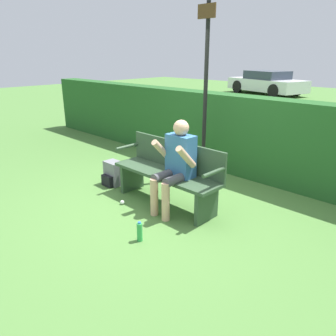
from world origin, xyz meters
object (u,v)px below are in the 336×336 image
(backpack, at_px, (113,174))
(parked_car, at_px, (266,83))
(water_bottle, at_px, (140,232))
(person_seated, at_px, (176,162))
(park_bench, at_px, (169,172))
(signpost, at_px, (205,87))

(backpack, height_order, parked_car, parked_car)
(backpack, distance_m, water_bottle, 1.89)
(person_seated, bearing_deg, parked_car, 113.88)
(backpack, bearing_deg, water_bottle, -27.34)
(park_bench, xyz_separation_m, parked_car, (-5.88, 13.73, 0.13))
(person_seated, bearing_deg, water_bottle, -74.25)
(signpost, bearing_deg, person_seated, -66.13)
(park_bench, height_order, person_seated, person_seated)
(backpack, relative_size, signpost, 0.14)
(park_bench, height_order, backpack, park_bench)
(signpost, bearing_deg, park_bench, -74.22)
(person_seated, relative_size, water_bottle, 5.15)
(park_bench, distance_m, water_bottle, 1.19)
(signpost, xyz_separation_m, parked_car, (-5.52, 12.48, -0.98))
(backpack, height_order, signpost, signpost)
(water_bottle, height_order, signpost, signpost)
(person_seated, height_order, signpost, signpost)
(person_seated, distance_m, backpack, 1.52)
(person_seated, xyz_separation_m, backpack, (-1.42, -0.03, -0.54))
(person_seated, xyz_separation_m, water_bottle, (0.25, -0.90, -0.61))
(water_bottle, bearing_deg, parked_car, 113.41)
(backpack, height_order, water_bottle, backpack)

